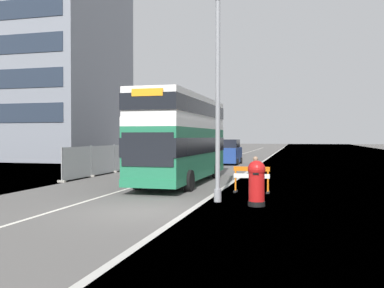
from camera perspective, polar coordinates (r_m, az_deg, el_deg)
The scene contains 15 objects.
ground at distance 14.49m, azimuth -4.77°, elevation -9.31°, with size 140.00×280.00×0.10m.
double_decker_bus at distance 22.98m, azimuth -1.30°, elevation 0.93°, with size 2.88×10.97×4.73m.
lamppost_foreground at distance 16.35m, azimuth 3.53°, elevation 5.65°, with size 0.29×0.70×8.21m.
red_pillar_postbox at distance 15.55m, azimuth 8.79°, elevation -5.01°, with size 0.65×0.65×1.68m.
roadworks_barrier at distance 19.23m, azimuth 8.13°, elevation -4.37°, with size 1.64×0.47×1.18m.
construction_site_fence at distance 33.45m, azimuth -8.10°, elevation -1.74°, with size 0.44×20.60×1.99m.
car_oncoming_near at distance 38.85m, azimuth 5.08°, elevation -1.18°, with size 2.06×4.10×2.30m.
car_receding_mid at distance 47.13m, azimuth 1.65°, elevation -0.81°, with size 1.91×4.28×2.27m.
car_receding_far at distance 54.11m, azimuth 3.63°, elevation -0.65°, with size 2.03×4.00×2.14m.
car_far_side at distance 60.21m, azimuth 4.65°, elevation -0.51°, with size 2.05×4.59×2.06m.
bare_tree_far_verge_near at distance 52.34m, azimuth -5.02°, elevation 0.58°, with size 2.50×2.70×4.29m.
bare_tree_far_verge_mid at distance 59.64m, azimuth -4.29°, elevation 0.63°, with size 2.97×2.79×4.52m.
bare_tree_far_verge_far at distance 68.72m, azimuth -2.19°, elevation 0.72°, with size 3.04×1.90×4.49m.
pedestrian_at_kerb at distance 18.38m, azimuth 8.63°, elevation -4.30°, with size 0.34×0.34×1.69m.
backdrop_office_block at distance 55.80m, azimuth -24.20°, elevation 12.13°, with size 26.61×15.29×26.80m.
Camera 1 is at (5.20, -13.32, 2.54)m, focal length 39.14 mm.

